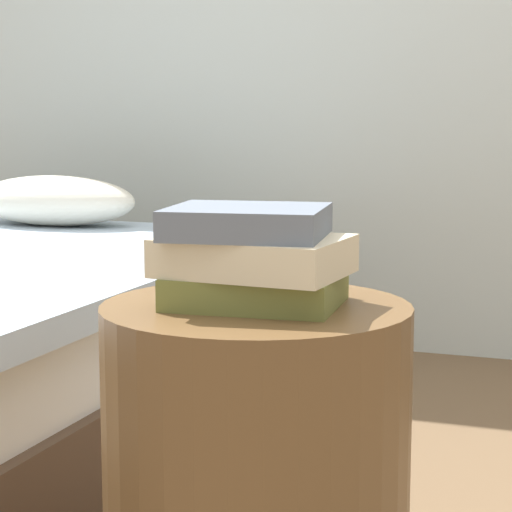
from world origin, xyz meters
TOP-DOWN VIEW (x-y plane):
  - side_table at (0.00, 0.00)m, footprint 0.46×0.46m
  - book_olive at (0.00, 0.00)m, footprint 0.26×0.21m
  - book_cream at (-0.00, -0.01)m, footprint 0.27×0.21m
  - book_slate at (-0.01, -0.01)m, footprint 0.25×0.23m

SIDE VIEW (x-z plane):
  - side_table at x=0.00m, z-range 0.00..0.53m
  - book_olive at x=0.00m, z-range 0.53..0.58m
  - book_cream at x=0.00m, z-range 0.58..0.64m
  - book_slate at x=-0.01m, z-range 0.64..0.68m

